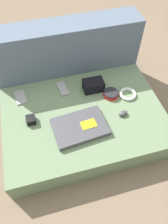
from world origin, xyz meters
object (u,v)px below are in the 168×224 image
speaker_puck (111,94)px  phone_black (21,97)px  computer_mouse (123,113)px  phone_silver (63,89)px  laptop (80,127)px  camera_pouch (93,85)px  charger_brick (31,120)px

speaker_puck → phone_black: (-0.59, 0.14, -0.01)m
computer_mouse → phone_silver: (-0.32, 0.31, -0.01)m
laptop → phone_silver: bearing=90.7°
phone_black → speaker_puck: bearing=-20.8°
speaker_puck → camera_pouch: camera_pouch is taller
laptop → camera_pouch: bearing=54.7°
phone_black → laptop: bearing=-54.1°
computer_mouse → phone_black: (-0.60, 0.31, -0.01)m
laptop → computer_mouse: size_ratio=5.16×
computer_mouse → phone_silver: size_ratio=0.48×
computer_mouse → laptop: bearing=176.3°
speaker_puck → phone_silver: bearing=154.9°
phone_silver → phone_black: phone_silver is taller
laptop → phone_silver: (-0.03, 0.34, -0.01)m
camera_pouch → computer_mouse: bearing=-65.9°
charger_brick → camera_pouch: bearing=20.4°
phone_silver → camera_pouch: bearing=-23.2°
camera_pouch → charger_brick: camera_pouch is taller
laptop → speaker_puck: (0.26, 0.20, 0.00)m
phone_silver → phone_black: 0.29m
phone_silver → phone_black: size_ratio=1.05×
speaker_puck → phone_silver: (-0.30, 0.14, -0.01)m
laptop → phone_silver: 0.34m
computer_mouse → phone_black: 0.68m
charger_brick → speaker_puck: bearing=8.1°
laptop → phone_black: bearing=128.5°
laptop → phone_silver: laptop is taller
computer_mouse → charger_brick: 0.57m
computer_mouse → speaker_puck: 0.17m
laptop → computer_mouse: 0.29m
computer_mouse → camera_pouch: 0.29m
computer_mouse → speaker_puck: (-0.02, 0.17, 0.00)m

